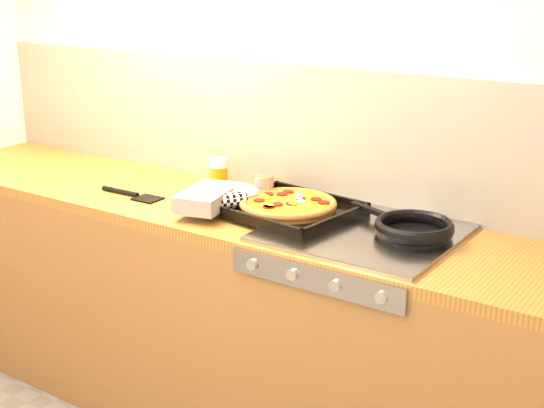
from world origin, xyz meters
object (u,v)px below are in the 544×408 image
Objects in this scene: juice_glass at (219,174)px; frying_pan at (413,228)px; tomato_can at (264,189)px; pizza_on_tray at (267,203)px.

frying_pan is at bearing -6.44° from juice_glass.
frying_pan is at bearing -5.64° from tomato_can.
tomato_can reaches higher than pizza_on_tray.
tomato_can is (-0.63, 0.06, 0.02)m from frying_pan.
frying_pan is at bearing 6.40° from pizza_on_tray.
pizza_on_tray is 4.76× the size of juice_glass.
juice_glass reaches higher than frying_pan.
tomato_can is at bearing 128.33° from pizza_on_tray.
juice_glass is at bearing 171.49° from tomato_can.
frying_pan is 4.20× the size of tomato_can.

